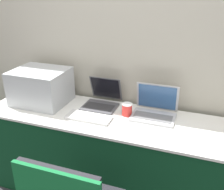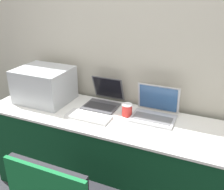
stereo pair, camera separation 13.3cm
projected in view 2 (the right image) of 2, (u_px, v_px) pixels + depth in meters
wall_back at (135, 45)px, 2.20m from camera, size 8.00×0.05×2.60m
table at (117, 158)px, 2.25m from camera, size 2.24×0.60×0.78m
printer at (44, 84)px, 2.35m from camera, size 0.46×0.39×0.30m
laptop_left at (103, 100)px, 2.30m from camera, size 0.29×0.32×0.23m
laptop_right at (155, 111)px, 2.09m from camera, size 0.34×0.27×0.25m
external_keyboard at (88, 117)px, 2.09m from camera, size 0.37×0.15×0.02m
coffee_cup at (127, 110)px, 2.11m from camera, size 0.09×0.09×0.10m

